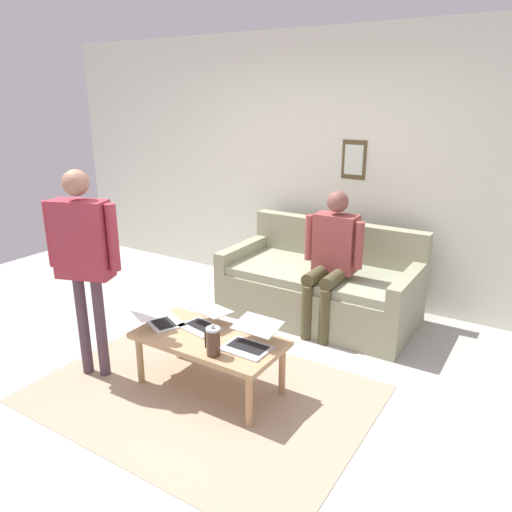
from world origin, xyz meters
name	(u,v)px	position (x,y,z in m)	size (l,w,h in m)	color
ground_plane	(199,379)	(0.00, 0.00, 0.00)	(7.68, 7.68, 0.00)	#A9A8A1
area_rug	(202,394)	(-0.14, 0.14, 0.00)	(2.34, 1.68, 0.01)	tan
back_wall	(327,167)	(0.00, -2.20, 1.35)	(7.04, 0.11, 2.70)	silver
couch	(321,286)	(-0.28, -1.54, 0.30)	(1.81, 0.93, 0.88)	gray
coffee_table	(209,343)	(-0.14, 0.04, 0.37)	(1.08, 0.55, 0.42)	tan
laptop_left	(250,340)	(-0.47, 0.00, 0.47)	(0.32, 0.37, 0.15)	silver
laptop_center	(205,321)	(-0.01, -0.07, 0.46)	(0.35, 0.37, 0.12)	silver
laptop_right	(159,319)	(0.30, 0.08, 0.46)	(0.40, 0.43, 0.13)	silver
french_press	(213,341)	(-0.32, 0.23, 0.52)	(0.12, 0.10, 0.23)	#4C3323
person_standing	(83,249)	(0.73, 0.36, 1.02)	(0.56, 0.30, 1.58)	#503C48
person_seated	(331,254)	(-0.47, -1.31, 0.73)	(0.55, 0.51, 1.28)	#4C472C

